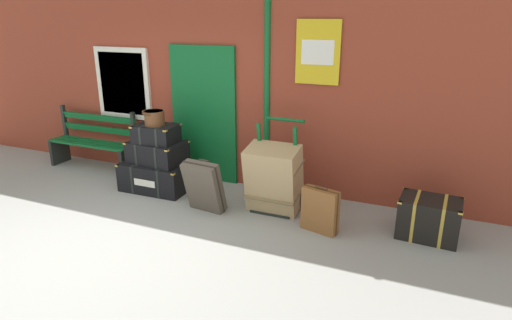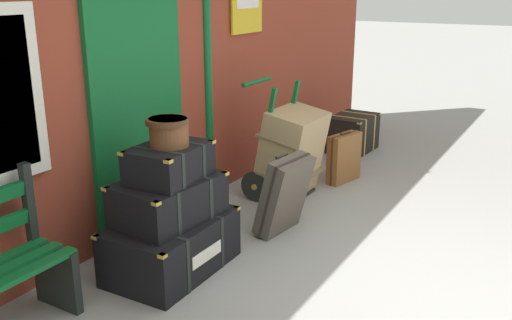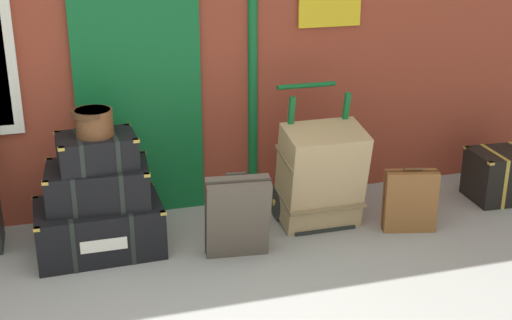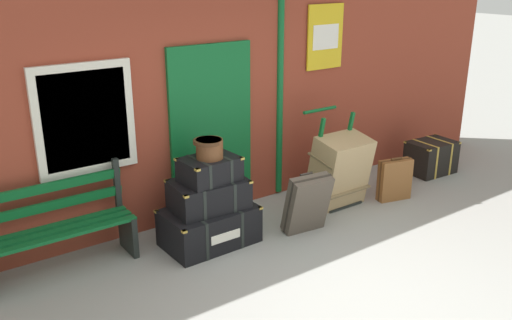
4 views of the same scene
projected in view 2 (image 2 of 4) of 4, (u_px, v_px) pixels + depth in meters
ground_plane at (407, 311)px, 3.84m from camera, size 60.00×60.00×0.00m
brick_facade at (110, 53)px, 4.62m from camera, size 10.40×0.35×3.20m
steamer_trunk_base at (172, 245)px, 4.34m from camera, size 1.02×0.67×0.43m
steamer_trunk_middle at (169, 199)px, 4.26m from camera, size 0.85×0.60×0.33m
steamer_trunk_top at (169, 163)px, 4.17m from camera, size 0.63×0.48×0.27m
round_hatbox at (169, 130)px, 4.09m from camera, size 0.32×0.30×0.21m
porters_trolley at (276, 169)px, 5.94m from camera, size 0.71×0.60×1.20m
large_brown_trunk at (291, 153)px, 5.80m from camera, size 0.70×0.59×0.94m
suitcase_beige at (284, 195)px, 4.96m from camera, size 0.54×0.40×0.73m
suitcase_umber at (344, 158)px, 6.30m from camera, size 0.47×0.25×0.59m
corner_trunk at (353, 133)px, 7.49m from camera, size 0.72×0.53×0.49m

